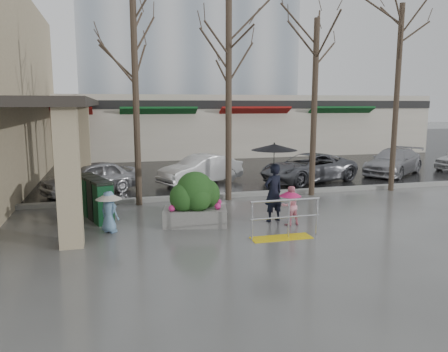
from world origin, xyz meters
name	(u,v)px	position (x,y,z in m)	size (l,w,h in m)	color
ground	(221,229)	(0.00, 0.00, 0.00)	(120.00, 120.00, 0.00)	#51514F
street_asphalt	(149,150)	(0.00, 22.00, 0.01)	(120.00, 36.00, 0.01)	black
curb	(194,197)	(0.00, 4.00, 0.07)	(120.00, 0.30, 0.15)	gray
canopy_slab	(60,99)	(-4.80, 8.00, 3.62)	(2.80, 18.00, 0.25)	#2D2823
pillar_front	(68,176)	(-3.90, -0.50, 1.75)	(0.55, 0.55, 3.50)	tan
pillar_back	(83,149)	(-3.90, 6.00, 1.75)	(0.55, 0.55, 3.50)	tan
storefront_row	(184,125)	(2.00, 17.97, 2.01)	(34.00, 6.74, 4.00)	beige
office_tower	(181,3)	(4.00, 30.00, 12.50)	(18.00, 12.00, 25.00)	#8C99A8
handrail	(284,224)	(1.36, -1.20, 0.38)	(1.90, 0.50, 1.03)	yellow
tree_west	(134,53)	(-2.00, 3.60, 5.08)	(3.20, 3.20, 6.80)	#382B21
tree_midwest	(229,51)	(1.20, 3.60, 5.23)	(3.20, 3.20, 7.00)	#382B21
tree_mideast	(316,65)	(4.50, 3.60, 4.86)	(3.20, 3.20, 6.50)	#382B21
tree_east	(399,53)	(8.00, 3.60, 5.38)	(3.20, 3.20, 7.20)	#382B21
woman	(274,174)	(1.69, 0.41, 1.43)	(1.35, 1.35, 2.34)	black
child_pink	(290,203)	(2.02, -0.08, 0.65)	(0.64, 0.64, 1.14)	pink
child_blue	(109,207)	(-3.00, 0.48, 0.69)	(0.70, 0.70, 1.14)	#6790B8
planter	(195,200)	(-0.61, 0.60, 0.75)	(1.94, 1.26, 1.56)	gray
news_boxes	(94,198)	(-3.43, 2.21, 0.63)	(1.20, 2.28, 1.25)	#0C361B
car_a	(90,178)	(-3.70, 6.01, 0.63)	(1.49, 3.70, 1.26)	#ACACB1
car_b	(201,170)	(0.88, 6.97, 0.63)	(1.33, 3.82, 1.26)	silver
car_c	(308,168)	(5.61, 6.26, 0.63)	(2.09, 4.53, 1.26)	#5C5E64
car_d	(394,162)	(10.62, 7.10, 0.63)	(1.77, 4.34, 1.26)	#A1A1A5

